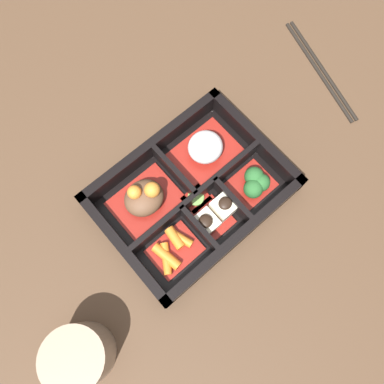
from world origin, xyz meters
TOP-DOWN VIEW (x-y plane):
  - ground_plane at (0.00, 0.00)m, footprint 3.00×3.00m
  - bento_base at (0.00, 0.00)m, footprint 0.28×0.21m
  - bento_rim at (0.00, -0.00)m, footprint 0.28×0.21m
  - bowl_stew at (-0.06, 0.04)m, footprint 0.10×0.08m
  - bowl_rice at (0.06, 0.04)m, footprint 0.10×0.08m
  - bowl_carrots at (-0.08, -0.05)m, footprint 0.07×0.06m
  - bowl_tofu at (0.00, -0.05)m, footprint 0.07×0.06m
  - bowl_greens at (0.08, -0.05)m, footprint 0.07×0.06m
  - bowl_pickles at (0.00, -0.01)m, footprint 0.04×0.03m
  - tea_cup at (-0.26, -0.08)m, footprint 0.08×0.08m
  - chopsticks at (0.32, 0.03)m, footprint 0.08×0.22m

SIDE VIEW (x-z plane):
  - ground_plane at x=0.00m, z-range 0.00..0.00m
  - chopsticks at x=0.32m, z-range 0.00..0.01m
  - bento_base at x=0.00m, z-range 0.00..0.01m
  - bowl_pickles at x=0.00m, z-range 0.01..0.02m
  - bowl_carrots at x=-0.08m, z-range 0.01..0.03m
  - bento_rim at x=0.00m, z-range 0.00..0.05m
  - bowl_tofu at x=0.00m, z-range 0.01..0.04m
  - bowl_greens at x=0.08m, z-range 0.01..0.04m
  - bowl_stew at x=-0.06m, z-range 0.00..0.06m
  - bowl_rice at x=0.06m, z-range 0.01..0.05m
  - tea_cup at x=-0.26m, z-range 0.00..0.08m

